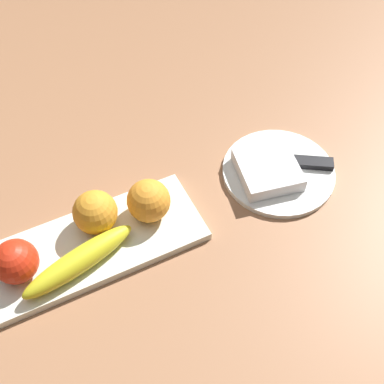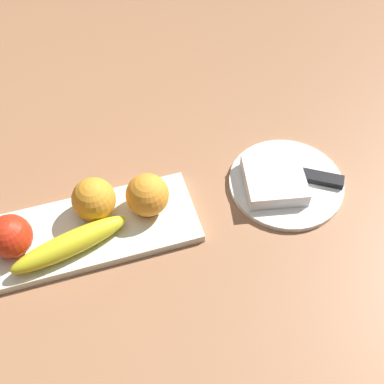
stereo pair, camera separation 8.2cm
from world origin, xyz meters
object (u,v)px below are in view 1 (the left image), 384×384
(orange_near_apple, at_px, (149,201))
(folded_napkin, at_px, (268,170))
(banana, at_px, (79,261))
(fruit_tray, at_px, (95,244))
(orange_near_banana, at_px, (95,211))
(apple, at_px, (16,261))
(dinner_plate, at_px, (278,172))
(knife, at_px, (299,162))

(orange_near_apple, distance_m, folded_napkin, 0.22)
(banana, distance_m, orange_near_apple, 0.14)
(fruit_tray, bearing_deg, orange_near_banana, -119.97)
(banana, distance_m, orange_near_banana, 0.08)
(apple, bearing_deg, dinner_plate, -179.64)
(apple, bearing_deg, banana, 159.86)
(dinner_plate, bearing_deg, knife, 173.74)
(apple, height_order, dinner_plate, apple)
(apple, bearing_deg, folded_napkin, -179.62)
(folded_napkin, height_order, knife, folded_napkin)
(dinner_plate, bearing_deg, banana, 5.09)
(apple, relative_size, orange_near_apple, 0.96)
(dinner_plate, height_order, folded_napkin, folded_napkin)
(fruit_tray, bearing_deg, orange_near_apple, -173.68)
(fruit_tray, distance_m, dinner_plate, 0.35)
(fruit_tray, xyz_separation_m, folded_napkin, (-0.32, 0.00, 0.02))
(orange_near_banana, distance_m, folded_napkin, 0.31)
(knife, bearing_deg, apple, 31.79)
(fruit_tray, bearing_deg, apple, 1.43)
(banana, distance_m, folded_napkin, 0.36)
(orange_near_banana, bearing_deg, banana, 51.72)
(dinner_plate, bearing_deg, apple, 0.36)
(apple, xyz_separation_m, knife, (-0.51, 0.00, -0.03))
(apple, relative_size, orange_near_banana, 0.95)
(fruit_tray, bearing_deg, knife, 179.35)
(apple, xyz_separation_m, dinner_plate, (-0.47, -0.00, -0.04))
(apple, relative_size, folded_napkin, 0.64)
(fruit_tray, relative_size, dinner_plate, 1.73)
(dinner_plate, height_order, knife, knife)
(banana, bearing_deg, orange_near_banana, -141.75)
(orange_near_banana, height_order, knife, orange_near_banana)
(fruit_tray, height_order, folded_napkin, folded_napkin)
(fruit_tray, xyz_separation_m, dinner_plate, (-0.35, 0.00, -0.00))
(apple, height_order, knife, apple)
(apple, xyz_separation_m, folded_napkin, (-0.44, -0.00, -0.03))
(apple, distance_m, banana, 0.09)
(fruit_tray, distance_m, knife, 0.39)
(banana, relative_size, orange_near_apple, 2.70)
(fruit_tray, relative_size, orange_near_apple, 4.92)
(orange_near_apple, bearing_deg, dinner_plate, 177.38)
(banana, height_order, orange_near_banana, orange_near_banana)
(dinner_plate, relative_size, knife, 1.24)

